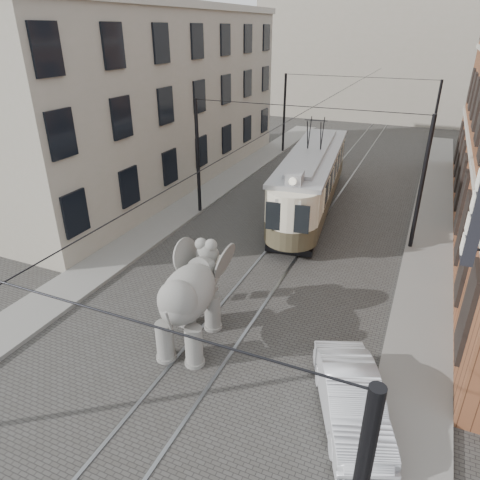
% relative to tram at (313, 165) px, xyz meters
% --- Properties ---
extents(ground, '(120.00, 120.00, 0.00)m').
position_rel_tram_xyz_m(ground, '(0.34, -9.14, -2.42)').
color(ground, '#3D3B38').
extents(tram_rails, '(1.54, 80.00, 0.02)m').
position_rel_tram_xyz_m(tram_rails, '(0.34, -9.14, -2.41)').
color(tram_rails, slate).
rests_on(tram_rails, ground).
extents(sidewalk_right, '(2.00, 60.00, 0.15)m').
position_rel_tram_xyz_m(sidewalk_right, '(6.34, -9.14, -2.35)').
color(sidewalk_right, slate).
rests_on(sidewalk_right, ground).
extents(sidewalk_left, '(2.00, 60.00, 0.15)m').
position_rel_tram_xyz_m(sidewalk_left, '(-6.16, -9.14, -2.35)').
color(sidewalk_left, slate).
rests_on(sidewalk_left, ground).
extents(stucco_building, '(7.00, 24.00, 10.00)m').
position_rel_tram_xyz_m(stucco_building, '(-10.66, 0.86, 2.58)').
color(stucco_building, gray).
rests_on(stucco_building, ground).
extents(distant_block, '(28.00, 10.00, 14.00)m').
position_rel_tram_xyz_m(distant_block, '(0.34, 30.86, 4.58)').
color(distant_block, gray).
rests_on(distant_block, ground).
extents(catenary, '(11.00, 30.20, 6.00)m').
position_rel_tram_xyz_m(catenary, '(0.14, -4.14, 0.58)').
color(catenary, black).
rests_on(catenary, ground).
extents(tram, '(3.87, 12.42, 4.85)m').
position_rel_tram_xyz_m(tram, '(0.00, 0.00, 0.00)').
color(tram, beige).
rests_on(tram, ground).
extents(elephant, '(3.29, 5.02, 2.86)m').
position_rel_tram_xyz_m(elephant, '(-0.35, -12.88, -0.99)').
color(elephant, slate).
rests_on(elephant, ground).
extents(parked_car, '(2.81, 4.20, 1.31)m').
position_rel_tram_xyz_m(parked_car, '(4.88, -13.91, -1.77)').
color(parked_car, '#BCBCC1').
rests_on(parked_car, ground).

